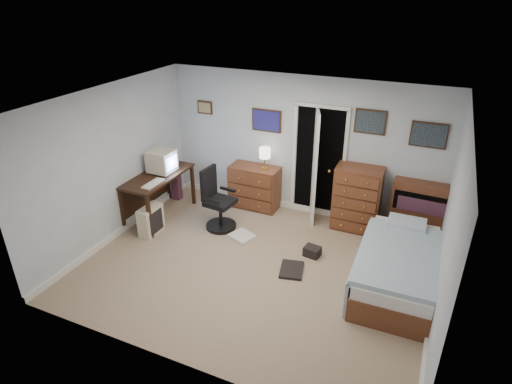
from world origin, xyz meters
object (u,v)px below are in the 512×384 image
at_px(computer_desk, 153,184).
at_px(tall_dresser, 357,199).
at_px(office_chair, 217,205).
at_px(bed, 397,267).
at_px(low_dresser, 255,187).

relative_size(computer_desk, tall_dresser, 1.27).
bearing_deg(tall_dresser, computer_desk, -164.55).
xyz_separation_m(office_chair, tall_dresser, (2.19, 0.93, 0.15)).
height_order(office_chair, bed, office_chair).
bearing_deg(office_chair, tall_dresser, 29.06).
distance_m(computer_desk, low_dresser, 1.85).
height_order(computer_desk, office_chair, office_chair).
xyz_separation_m(office_chair, low_dresser, (0.28, 0.96, -0.01)).
xyz_separation_m(low_dresser, tall_dresser, (1.91, -0.02, 0.16)).
bearing_deg(computer_desk, tall_dresser, 17.06).
distance_m(low_dresser, tall_dresser, 1.92).
xyz_separation_m(low_dresser, bed, (2.78, -1.37, -0.10)).
distance_m(computer_desk, bed, 4.31).
bearing_deg(computer_desk, low_dresser, 35.23).
bearing_deg(office_chair, computer_desk, -169.52).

